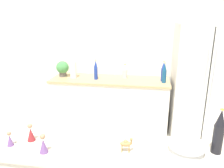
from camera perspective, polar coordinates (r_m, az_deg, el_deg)
The scene contains 15 objects.
wall_back at distance 3.82m, azimuth 4.46°, elevation 7.37°, with size 8.00×0.06×2.55m.
back_counter at distance 3.76m, azimuth -0.58°, elevation -5.51°, with size 1.94×0.63×0.94m.
refrigerator at distance 3.60m, azimuth 22.27°, elevation -0.30°, with size 0.84×0.73×1.84m.
potted_plant at distance 3.81m, azimuth -12.80°, elevation 4.07°, with size 0.21×0.21×0.27m.
paper_towel_roll at distance 3.71m, azimuth -10.10°, elevation 3.70°, with size 0.11×0.11×0.27m.
back_bottle_0 at distance 3.45m, azimuth 13.52°, elevation 2.74°, with size 0.06×0.06×0.31m.
back_bottle_1 at distance 3.64m, azimuth 3.39°, elevation 3.29°, with size 0.08×0.08×0.24m.
back_bottle_2 at distance 3.56m, azimuth -4.26°, elevation 3.63°, with size 0.06×0.06×0.32m.
back_bottle_3 at distance 3.54m, azimuth 13.26°, elevation 3.16°, with size 0.07×0.07×0.32m.
wine_bottle at distance 1.72m, azimuth 26.11°, elevation -11.23°, with size 0.07×0.07×0.34m.
fruit_bowl at distance 1.71m, azimuth 18.92°, elevation -15.43°, with size 0.26×0.26×0.06m.
camel_figurine at distance 1.60m, azimuth 3.71°, elevation -15.24°, with size 0.09×0.05×0.12m.
wise_man_figurine_blue at distance 1.84m, azimuth -25.13°, elevation -13.00°, with size 0.05×0.05×0.12m.
wise_man_figurine_crimson at distance 1.84m, azimuth -20.46°, elevation -11.96°, with size 0.06×0.06×0.15m.
wise_man_figurine_purple at distance 1.67m, azimuth -17.48°, elevation -14.84°, with size 0.06×0.06×0.15m.
Camera 1 is at (0.30, -1.03, 1.90)m, focal length 35.00 mm.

